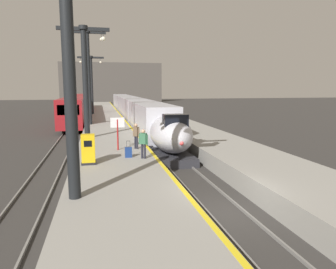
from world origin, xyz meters
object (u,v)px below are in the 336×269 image
at_px(station_column_far, 88,69).
at_px(ticket_machine_yellow, 88,150).
at_px(station_column_distant, 91,79).
at_px(departure_info_board, 118,127).
at_px(station_column_near, 69,38).
at_px(passenger_mid_platform, 136,134).
at_px(highspeed_train_main, 133,109).
at_px(regional_train_adjacent, 79,106).
at_px(passenger_near_edge, 143,142).
at_px(rolling_suitcase, 128,152).
at_px(station_column_mid, 85,71).

bearing_deg(station_column_far, ticket_machine_yellow, -88.92).
relative_size(station_column_far, station_column_distant, 1.14).
distance_m(station_column_far, departure_info_board, 15.95).
height_order(station_column_near, passenger_mid_platform, station_column_near).
distance_m(highspeed_train_main, passenger_mid_platform, 25.46).
distance_m(station_column_distant, departure_info_board, 30.25).
xyz_separation_m(highspeed_train_main, regional_train_adjacent, (-8.10, 6.82, 0.17)).
xyz_separation_m(passenger_near_edge, rolling_suitcase, (-0.82, 0.47, -0.69)).
distance_m(passenger_mid_platform, departure_info_board, 1.32).
distance_m(rolling_suitcase, ticket_machine_yellow, 2.52).
relative_size(station_column_near, departure_info_board, 4.40).
relative_size(highspeed_train_main, passenger_near_edge, 33.27).
bearing_deg(highspeed_train_main, station_column_mid, -106.47).
bearing_deg(highspeed_train_main, station_column_far, -119.85).
bearing_deg(station_column_far, highspeed_train_main, 60.15).
bearing_deg(departure_info_board, station_column_distant, 94.05).
bearing_deg(station_column_distant, passenger_near_edge, -84.10).
distance_m(station_column_mid, passenger_mid_platform, 7.66).
distance_m(station_column_far, passenger_near_edge, 19.00).
relative_size(highspeed_train_main, regional_train_adjacent, 1.54).
height_order(rolling_suitcase, ticket_machine_yellow, ticket_machine_yellow).
relative_size(regional_train_adjacent, passenger_near_edge, 21.66).
xyz_separation_m(passenger_mid_platform, ticket_machine_yellow, (-2.98, -3.60, -0.25)).
height_order(station_column_near, departure_info_board, station_column_near).
bearing_deg(passenger_mid_platform, station_column_far, 102.47).
height_order(station_column_mid, rolling_suitcase, station_column_mid).
bearing_deg(highspeed_train_main, rolling_suitcase, -96.83).
height_order(station_column_distant, passenger_mid_platform, station_column_distant).
bearing_deg(passenger_near_edge, highspeed_train_main, 84.92).
height_order(station_column_mid, departure_info_board, station_column_mid).
distance_m(station_column_distant, rolling_suitcase, 32.81).
bearing_deg(regional_train_adjacent, station_column_far, -82.67).
distance_m(highspeed_train_main, passenger_near_edge, 28.40).
bearing_deg(departure_info_board, ticket_machine_yellow, -116.79).
distance_m(station_column_mid, station_column_far, 9.70).
distance_m(station_column_far, station_column_distant, 14.80).
bearing_deg(passenger_near_edge, departure_info_board, 113.97).
relative_size(rolling_suitcase, departure_info_board, 0.46).
distance_m(regional_train_adjacent, station_column_mid, 27.19).
xyz_separation_m(highspeed_train_main, passenger_near_edge, (-2.51, -28.28, 0.08)).
xyz_separation_m(station_column_near, station_column_far, (-0.06, 23.79, 0.35)).
bearing_deg(station_column_mid, rolling_suitcase, -71.88).
xyz_separation_m(regional_train_adjacent, rolling_suitcase, (4.77, -34.63, -0.77)).
bearing_deg(station_column_mid, departure_info_board, -68.85).
xyz_separation_m(station_column_distant, passenger_mid_platform, (3.33, -29.83, -4.39)).
height_order(station_column_far, station_column_distant, station_column_far).
height_order(station_column_mid, ticket_machine_yellow, station_column_mid).
bearing_deg(highspeed_train_main, passenger_mid_platform, -95.80).
bearing_deg(station_column_far, station_column_near, -89.87).
xyz_separation_m(station_column_mid, departure_info_board, (2.12, -5.47, -3.80)).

